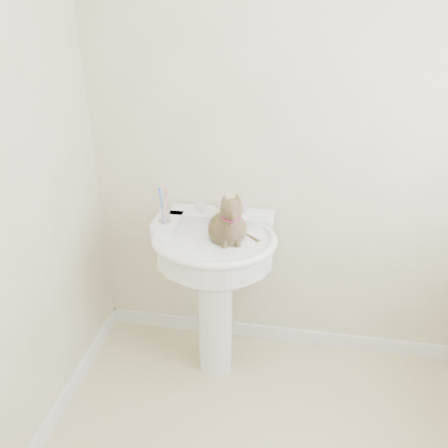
% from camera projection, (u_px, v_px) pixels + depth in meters
% --- Properties ---
extents(wall_back, '(2.20, 0.00, 2.50)m').
position_uv_depth(wall_back, '(301.00, 142.00, 2.33)').
color(wall_back, beige).
rests_on(wall_back, ground).
extents(baseboard_back, '(2.20, 0.02, 0.09)m').
position_uv_depth(baseboard_back, '(286.00, 334.00, 2.87)').
color(baseboard_back, white).
rests_on(baseboard_back, floor).
extents(pedestal_sink, '(0.64, 0.62, 0.88)m').
position_uv_depth(pedestal_sink, '(214.00, 263.00, 2.39)').
color(pedestal_sink, white).
rests_on(pedestal_sink, floor).
extents(faucet, '(0.28, 0.12, 0.14)m').
position_uv_depth(faucet, '(220.00, 208.00, 2.42)').
color(faucet, silver).
rests_on(faucet, pedestal_sink).
extents(soap_bar, '(0.09, 0.06, 0.03)m').
position_uv_depth(soap_bar, '(234.00, 207.00, 2.51)').
color(soap_bar, gold).
rests_on(soap_bar, pedestal_sink).
extents(toothbrush_cup, '(0.07, 0.07, 0.18)m').
position_uv_depth(toothbrush_cup, '(164.00, 213.00, 2.35)').
color(toothbrush_cup, silver).
rests_on(toothbrush_cup, pedestal_sink).
extents(cat, '(0.21, 0.26, 0.38)m').
position_uv_depth(cat, '(228.00, 226.00, 2.26)').
color(cat, brown).
rests_on(cat, pedestal_sink).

